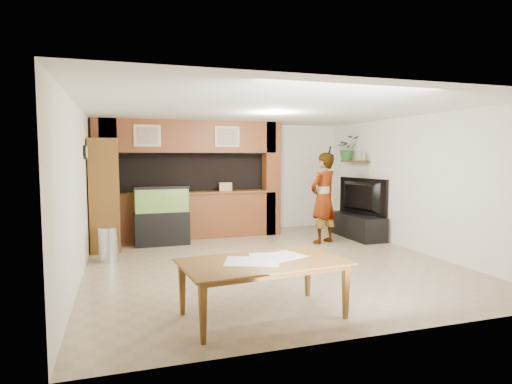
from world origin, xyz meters
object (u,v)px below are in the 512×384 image
object	(u,v)px
aquarium	(162,216)
dining_table	(264,290)
person	(323,198)
television	(358,197)
pantry_cabinet	(105,195)

from	to	relation	value
aquarium	dining_table	size ratio (longest dim) A/B	0.66
aquarium	person	distance (m)	3.37
television	dining_table	distance (m)	5.27
television	dining_table	bearing A→B (deg)	124.62
pantry_cabinet	person	bearing A→B (deg)	-9.41
aquarium	dining_table	world-z (taller)	aquarium
dining_table	aquarium	bearing A→B (deg)	93.81
television	dining_table	size ratio (longest dim) A/B	0.76
television	person	size ratio (longest dim) A/B	0.75
pantry_cabinet	dining_table	size ratio (longest dim) A/B	1.17
person	aquarium	bearing A→B (deg)	-38.95
pantry_cabinet	dining_table	distance (m)	4.72
pantry_cabinet	person	xyz separation A→B (m)	(4.34, -0.72, -0.13)
aquarium	dining_table	bearing A→B (deg)	-81.05
television	person	bearing A→B (deg)	93.87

